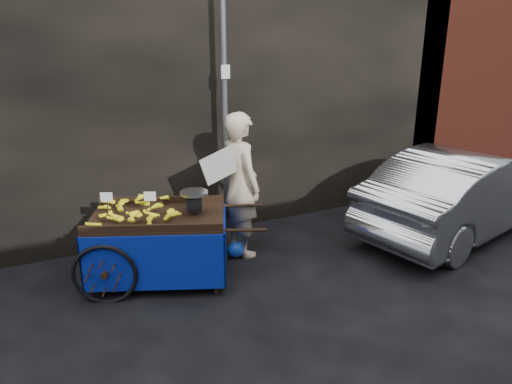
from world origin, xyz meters
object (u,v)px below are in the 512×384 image
plastic_bag (236,250)px  vendor (240,185)px  banana_cart (153,223)px  parked_car (464,191)px

plastic_bag → vendor: bearing=43.7°
banana_cart → vendor: size_ratio=1.23×
vendor → parked_car: (3.33, -0.73, -0.35)m
banana_cart → vendor: (1.25, 0.23, 0.24)m
vendor → plastic_bag: 0.89m
banana_cart → plastic_bag: banana_cart is taller
banana_cart → parked_car: size_ratio=0.63×
banana_cart → vendor: vendor is taller
banana_cart → parked_car: (4.57, -0.50, -0.11)m
banana_cart → vendor: bearing=32.6°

